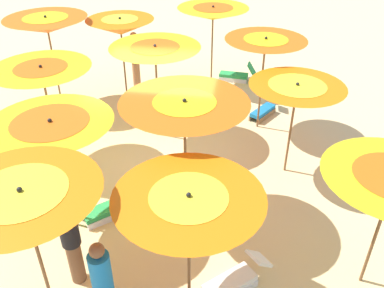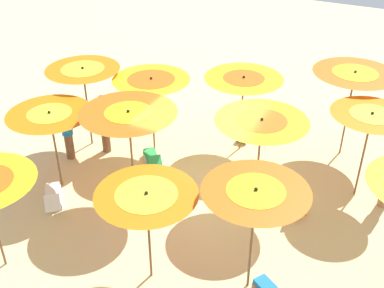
{
  "view_description": "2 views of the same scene",
  "coord_description": "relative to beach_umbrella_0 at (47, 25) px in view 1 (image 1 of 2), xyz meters",
  "views": [
    {
      "loc": [
        -7.59,
        -1.78,
        5.62
      ],
      "look_at": [
        -0.69,
        -0.81,
        1.08
      ],
      "focal_mm": 38.33,
      "sensor_mm": 36.0,
      "label": 1
    },
    {
      "loc": [
        4.02,
        -8.73,
        7.59
      ],
      "look_at": [
        -0.34,
        0.11,
        1.41
      ],
      "focal_mm": 44.97,
      "sensor_mm": 36.0,
      "label": 2
    }
  ],
  "objects": [
    {
      "name": "ground",
      "position": [
        -2.71,
        -3.61,
        -2.32
      ],
      "size": [
        38.02,
        38.02,
        0.04
      ],
      "primitive_type": "cube",
      "color": "beige"
    },
    {
      "name": "beach_umbrella_0",
      "position": [
        0.0,
        0.0,
        0.0
      ],
      "size": [
        2.21,
        2.21,
        2.56
      ],
      "color": "brown",
      "rests_on": "ground"
    },
    {
      "name": "beach_umbrella_1",
      "position": [
        -2.69,
        -1.08,
        -0.22
      ],
      "size": [
        2.14,
        2.14,
        2.31
      ],
      "color": "brown",
      "rests_on": "ground"
    },
    {
      "name": "beach_umbrella_2",
      "position": [
        -4.86,
        -2.28,
        -0.24
      ],
      "size": [
        2.09,
        2.09,
        2.33
      ],
      "color": "brown",
      "rests_on": "ground"
    },
    {
      "name": "beach_umbrella_3",
      "position": [
        -6.74,
        -2.76,
        -0.11
      ],
      "size": [
        2.04,
        2.04,
        2.45
      ],
      "color": "brown",
      "rests_on": "ground"
    },
    {
      "name": "beach_umbrella_4",
      "position": [
        0.74,
        -1.81,
        -0.19
      ],
      "size": [
        1.91,
        1.91,
        2.38
      ],
      "color": "brown",
      "rests_on": "ground"
    },
    {
      "name": "beach_umbrella_5",
      "position": [
        -1.42,
        -3.28,
        -0.14
      ],
      "size": [
        2.13,
        2.13,
        2.43
      ],
      "color": "brown",
      "rests_on": "ground"
    },
    {
      "name": "beach_umbrella_6",
      "position": [
        -4.2,
        -4.41,
        -0.04
      ],
      "size": [
        2.24,
        2.24,
        2.51
      ],
      "color": "brown",
      "rests_on": "ground"
    },
    {
      "name": "beach_umbrella_7",
      "position": [
        -6.23,
        -4.78,
        -0.39
      ],
      "size": [
        2.06,
        2.06,
        2.18
      ],
      "color": "brown",
      "rests_on": "ground"
    },
    {
      "name": "beach_umbrella_8",
      "position": [
        2.05,
        -4.28,
        -0.09
      ],
      "size": [
        2.14,
        2.14,
        2.45
      ],
      "color": "brown",
      "rests_on": "ground"
    },
    {
      "name": "beach_umbrella_9",
      "position": [
        -0.65,
        -5.8,
        -0.07
      ],
      "size": [
        1.97,
        1.97,
        2.47
      ],
      "color": "brown",
      "rests_on": "ground"
    },
    {
      "name": "beach_umbrella_10",
      "position": [
        -2.53,
        -6.44,
        -0.33
      ],
      "size": [
        1.96,
        1.96,
        2.18
      ],
      "color": "brown",
      "rests_on": "ground"
    },
    {
      "name": "lounger_0",
      "position": [
        2.25,
        -5.1,
        -2.09
      ],
      "size": [
        0.49,
        1.22,
        0.65
      ],
      "rotation": [
        0.0,
        0.0,
        7.74
      ],
      "color": "silver",
      "rests_on": "ground"
    },
    {
      "name": "lounger_1",
      "position": [
        -0.76,
        -3.35,
        -2.08
      ],
      "size": [
        1.24,
        0.42,
        0.67
      ],
      "rotation": [
        0.0,
        0.0,
        9.45
      ],
      "color": "olive",
      "rests_on": "ground"
    },
    {
      "name": "lounger_2",
      "position": [
        -4.53,
        -2.96,
        -2.1
      ],
      "size": [
        1.11,
        1.18,
        0.55
      ],
      "rotation": [
        0.0,
        0.0,
        8.59
      ],
      "color": "silver",
      "rests_on": "ground"
    },
    {
      "name": "lounger_3",
      "position": [
        -5.91,
        -5.46,
        -2.11
      ],
      "size": [
        1.09,
        1.15,
        0.52
      ],
      "rotation": [
        0.0,
        0.0,
        8.58
      ],
      "color": "silver",
      "rests_on": "ground"
    },
    {
      "name": "lounger_4",
      "position": [
        -2.75,
        -0.3,
        -2.09
      ],
      "size": [
        0.36,
        1.16,
        0.68
      ],
      "rotation": [
        0.0,
        0.0,
        4.73
      ],
      "color": "silver",
      "rests_on": "ground"
    },
    {
      "name": "lounger_5",
      "position": [
        -0.0,
        -5.99,
        -2.11
      ],
      "size": [
        1.25,
        0.93,
        0.52
      ],
      "rotation": [
        0.0,
        0.0,
        8.87
      ],
      "color": "olive",
      "rests_on": "ground"
    },
    {
      "name": "beachgoer_0",
      "position": [
        -6.09,
        -2.9,
        -1.36
      ],
      "size": [
        0.3,
        0.3,
        1.79
      ],
      "rotation": [
        0.0,
        0.0,
        1.49
      ],
      "color": "brown",
      "rests_on": "ground"
    },
    {
      "name": "beachgoer_1",
      "position": [
        -6.8,
        -3.65,
        -1.43
      ],
      "size": [
        0.3,
        0.3,
        1.66
      ],
      "rotation": [
        0.0,
        0.0,
        1.97
      ],
      "color": "brown",
      "rests_on": "ground"
    },
    {
      "name": "beachgoer_2",
      "position": [
        1.43,
        -1.96,
        -1.39
      ],
      "size": [
        0.3,
        0.3,
        1.74
      ],
      "rotation": [
        0.0,
        0.0,
        5.79
      ],
      "color": "#A3704C",
      "rests_on": "ground"
    },
    {
      "name": "beach_ball",
      "position": [
        -4.11,
        -3.54,
        -2.13
      ],
      "size": [
        0.34,
        0.34,
        0.34
      ],
      "primitive_type": "sphere",
      "color": "white",
      "rests_on": "ground"
    }
  ]
}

